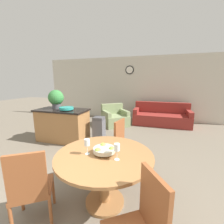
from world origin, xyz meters
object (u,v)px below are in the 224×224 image
at_px(wine_glass_right, 117,148).
at_px(dining_table, 104,165).
at_px(couch, 161,117).
at_px(potted_plant, 56,98).
at_px(teal_bowl, 66,108).
at_px(dining_chair_near_left, 31,186).
at_px(wine_glass_left, 87,143).
at_px(armchair, 115,118).
at_px(dining_chair_far_side, 125,144).
at_px(trash_bin, 99,129).
at_px(fruit_bowl, 104,150).
at_px(kitchen_island, 63,125).

bearing_deg(wine_glass_right, dining_table, 153.67).
xyz_separation_m(wine_glass_right, couch, (0.59, 4.38, -0.60)).
distance_m(wine_glass_right, potted_plant, 3.06).
relative_size(dining_table, teal_bowl, 3.42).
distance_m(dining_chair_near_left, wine_glass_left, 0.77).
bearing_deg(armchair, dining_chair_far_side, -108.98).
xyz_separation_m(dining_table, potted_plant, (-2.13, 1.87, 0.62)).
height_order(wine_glass_right, trash_bin, wine_glass_right).
bearing_deg(dining_chair_near_left, wine_glass_right, -6.47).
bearing_deg(wine_glass_right, trash_bin, 117.35).
xyz_separation_m(fruit_bowl, wine_glass_left, (-0.21, -0.07, 0.09)).
height_order(fruit_bowl, trash_bin, fruit_bowl).
relative_size(wine_glass_left, couch, 0.10).
relative_size(dining_chair_near_left, kitchen_island, 0.67).
bearing_deg(potted_plant, dining_table, -41.28).
distance_m(potted_plant, trash_bin, 1.50).
height_order(wine_glass_right, armchair, wine_glass_right).
relative_size(dining_chair_far_side, wine_glass_left, 4.69).
xyz_separation_m(kitchen_island, potted_plant, (-0.21, 0.07, 0.74)).
bearing_deg(dining_table, wine_glass_right, -26.33).
bearing_deg(dining_chair_far_side, trash_bin, -128.68).
distance_m(couch, armchair, 1.81).
bearing_deg(armchair, teal_bowl, -150.44).
bearing_deg(dining_chair_near_left, trash_bin, 60.79).
relative_size(potted_plant, armchair, 0.44).
xyz_separation_m(dining_chair_near_left, fruit_bowl, (0.67, 0.56, 0.28)).
bearing_deg(wine_glass_left, dining_table, 19.21).
bearing_deg(couch, armchair, -160.06).
bearing_deg(potted_plant, wine_glass_right, -40.21).
bearing_deg(potted_plant, armchair, 56.17).
bearing_deg(wine_glass_right, armchair, 106.47).
xyz_separation_m(dining_chair_far_side, couch, (0.70, 3.42, -0.23)).
xyz_separation_m(dining_chair_far_side, trash_bin, (-0.98, 1.15, -0.17)).
bearing_deg(couch, dining_chair_far_side, -101.55).
distance_m(dining_table, armchair, 3.79).
relative_size(teal_bowl, trash_bin, 0.53).
xyz_separation_m(wine_glass_left, wine_glass_right, (0.40, -0.03, 0.00)).
relative_size(dining_table, kitchen_island, 0.89).
bearing_deg(trash_bin, kitchen_island, -167.62).
height_order(wine_glass_right, kitchen_island, wine_glass_right).
bearing_deg(wine_glass_right, dining_chair_near_left, -152.29).
height_order(kitchen_island, couch, kitchen_island).
relative_size(teal_bowl, potted_plant, 0.71).
xyz_separation_m(dining_chair_far_side, armchair, (-1.00, 2.80, -0.24)).
xyz_separation_m(fruit_bowl, armchair, (-0.92, 3.67, -0.52)).
distance_m(wine_glass_right, couch, 4.46).
distance_m(potted_plant, armchair, 2.36).
xyz_separation_m(dining_chair_far_side, teal_bowl, (-1.78, 0.84, 0.44)).
distance_m(dining_table, potted_plant, 2.90).
distance_m(dining_chair_far_side, armchair, 2.98).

